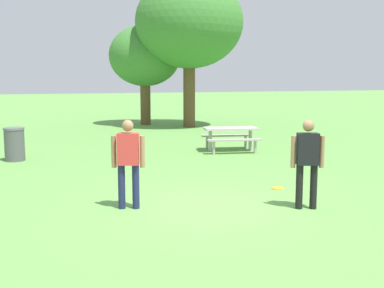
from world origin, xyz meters
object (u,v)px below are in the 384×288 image
(picnic_table_near, at_px, (230,134))
(person_thrower, at_px, (307,158))
(tree_broad_center, at_px, (145,56))
(person_catcher, at_px, (128,158))
(tree_far_right, at_px, (189,23))
(frisbee, at_px, (278,188))
(trash_can_beside_table, at_px, (14,144))

(picnic_table_near, bearing_deg, person_thrower, -101.10)
(picnic_table_near, height_order, tree_broad_center, tree_broad_center)
(person_catcher, bearing_deg, tree_far_right, 67.73)
(person_catcher, xyz_separation_m, tree_broad_center, (3.72, 15.04, 2.43))
(tree_far_right, bearing_deg, person_thrower, -99.35)
(frisbee, height_order, trash_can_beside_table, trash_can_beside_table)
(frisbee, height_order, picnic_table_near, picnic_table_near)
(person_thrower, bearing_deg, frisbee, 80.38)
(picnic_table_near, height_order, trash_can_beside_table, trash_can_beside_table)
(person_catcher, relative_size, frisbee, 6.29)
(person_catcher, height_order, tree_far_right, tree_far_right)
(person_catcher, relative_size, tree_broad_center, 0.33)
(picnic_table_near, xyz_separation_m, tree_broad_center, (-0.71, 9.28, 2.81))
(person_thrower, height_order, picnic_table_near, person_thrower)
(picnic_table_near, bearing_deg, person_catcher, -127.51)
(person_thrower, height_order, tree_far_right, tree_far_right)
(person_catcher, distance_m, tree_far_right, 14.91)
(frisbee, bearing_deg, person_catcher, -170.68)
(person_thrower, height_order, person_catcher, same)
(picnic_table_near, bearing_deg, frisbee, -101.54)
(tree_broad_center, relative_size, tree_far_right, 0.70)
(tree_broad_center, bearing_deg, person_thrower, -92.23)
(picnic_table_near, relative_size, trash_can_beside_table, 1.99)
(person_thrower, xyz_separation_m, tree_far_right, (2.36, 14.34, 3.91))
(person_catcher, relative_size, picnic_table_near, 0.86)
(tree_far_right, bearing_deg, frisbee, -99.31)
(tree_far_right, bearing_deg, picnic_table_near, -97.76)
(trash_can_beside_table, distance_m, tree_broad_center, 11.13)
(picnic_table_near, distance_m, tree_broad_center, 9.72)
(frisbee, relative_size, trash_can_beside_table, 0.27)
(trash_can_beside_table, bearing_deg, tree_far_right, 43.73)
(person_thrower, distance_m, tree_broad_center, 16.26)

